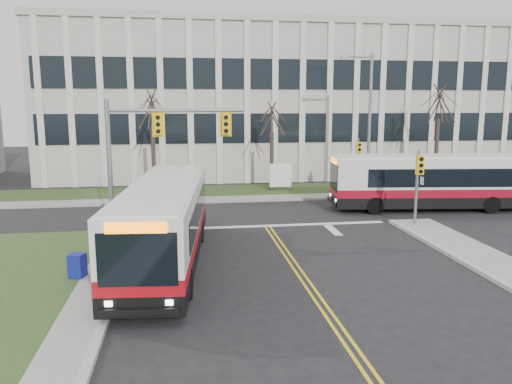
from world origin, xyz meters
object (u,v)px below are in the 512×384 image
(bus_main, at_px, (165,224))
(newspaper_box_blue, at_px, (77,267))
(bus_cross, at_px, (434,183))
(newspaper_box_red, at_px, (107,262))
(streetlight, at_px, (367,116))
(directory_sign, at_px, (281,176))

(bus_main, distance_m, newspaper_box_blue, 3.47)
(newspaper_box_blue, bearing_deg, bus_cross, 47.39)
(bus_cross, xyz_separation_m, newspaper_box_red, (-16.87, -8.88, -1.05))
(streetlight, relative_size, directory_sign, 4.60)
(directory_sign, height_order, bus_cross, bus_cross)
(directory_sign, xyz_separation_m, bus_main, (-7.27, -14.53, 0.34))
(streetlight, xyz_separation_m, directory_sign, (-5.53, 1.30, -4.02))
(streetlight, distance_m, newspaper_box_red, 21.15)
(bus_main, relative_size, newspaper_box_red, 11.95)
(directory_sign, distance_m, bus_main, 16.25)
(streetlight, bearing_deg, newspaper_box_blue, -136.86)
(bus_main, xyz_separation_m, newspaper_box_red, (-2.03, -1.10, -1.04))
(newspaper_box_red, bearing_deg, streetlight, 56.26)
(bus_cross, bearing_deg, streetlight, -153.03)
(bus_main, bearing_deg, bus_cross, 32.97)
(streetlight, distance_m, bus_main, 18.77)
(streetlight, xyz_separation_m, bus_cross, (2.04, -5.45, -3.66))
(directory_sign, relative_size, newspaper_box_red, 2.11)
(directory_sign, bearing_deg, bus_main, -116.58)
(bus_main, bearing_deg, streetlight, 51.26)
(streetlight, bearing_deg, directory_sign, 166.77)
(bus_main, bearing_deg, newspaper_box_red, -146.30)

